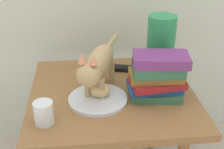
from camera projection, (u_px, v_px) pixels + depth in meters
side_table at (112, 106)px, 1.34m from camera, size 0.68×0.65×0.53m
plate at (98, 99)px, 1.23m from camera, size 0.24×0.24×0.01m
bread_roll at (100, 91)px, 1.23m from camera, size 0.09×0.07×0.05m
cat at (98, 64)px, 1.23m from camera, size 0.20×0.46×0.23m
book_stack at (157, 76)px, 1.22m from camera, size 0.23×0.15×0.19m
green_vase at (161, 48)px, 1.35m from camera, size 0.12×0.12×0.29m
candle_jar at (44, 114)px, 1.09m from camera, size 0.07×0.07×0.08m
tv_remote at (130, 69)px, 1.47m from camera, size 0.16×0.08×0.02m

